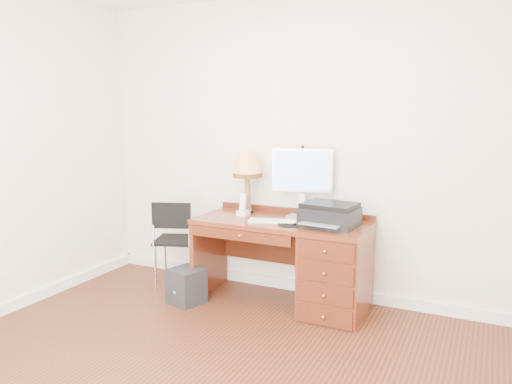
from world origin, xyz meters
The scene contains 12 objects.
ground centered at (0.00, 0.00, 0.00)m, with size 4.00×4.00×0.00m, color #3B1A0D.
room_shell centered at (0.00, 0.63, 0.05)m, with size 4.00×4.00×4.00m.
desk centered at (0.32, 1.40, 0.41)m, with size 1.50×0.67×0.75m.
monitor centered at (0.11, 1.61, 1.13)m, with size 0.53×0.23×0.61m.
keyboard centered at (-0.03, 1.31, 0.76)m, with size 0.44×0.13×0.02m, color white.
mouse_pad centered at (0.13, 1.27, 0.76)m, with size 0.21×0.21×0.04m.
printer centered at (0.44, 1.37, 0.85)m, with size 0.47×0.39×0.19m.
leg_lamp centered at (-0.41, 1.57, 1.16)m, with size 0.27×0.27×0.56m.
phone centered at (-0.40, 1.45, 0.81)m, with size 0.10×0.10×0.20m.
pen_cup centered at (0.28, 1.52, 0.80)m, with size 0.07×0.07×0.09m, color black.
chair centered at (-1.08, 1.32, 0.52)m, with size 0.52×0.52×0.85m.
equipment_box centered at (-0.76, 1.04, 0.15)m, with size 0.27×0.27×0.31m, color black.
Camera 1 is at (1.62, -2.49, 1.70)m, focal length 35.00 mm.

